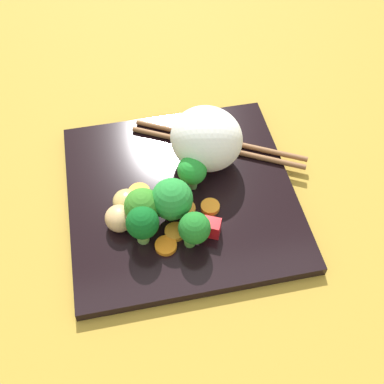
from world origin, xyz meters
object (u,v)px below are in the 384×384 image
Objects in this scene: rice_mound at (206,139)px; carrot_slice_0 at (139,192)px; square_plate at (181,195)px; broccoli_floret_1 at (172,199)px; chopstick_pair at (218,144)px.

rice_mound reaches higher than carrot_slice_0.
square_plate is 4.61× the size of broccoli_floret_1.
square_plate is at bearing 80.34° from carrot_slice_0.
rice_mound is 1.50× the size of broccoli_floret_1.
broccoli_floret_1 is 13.86cm from chopstick_pair.
chopstick_pair is at bearing 135.90° from square_plate.
broccoli_floret_1 is 0.28× the size of chopstick_pair.
square_plate is 10.45× the size of carrot_slice_0.
broccoli_floret_1 is 6.65cm from carrot_slice_0.
carrot_slice_0 is 0.12× the size of chopstick_pair.
square_plate is 9.59cm from chopstick_pair.
carrot_slice_0 is (-0.90, -5.29, 0.97)cm from square_plate.
rice_mound is (-4.49, 4.30, 4.94)cm from square_plate.
carrot_slice_0 is at bearing -69.45° from rice_mound.
carrot_slice_0 is at bearing -99.66° from square_plate.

